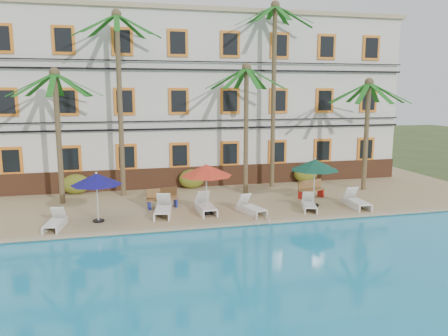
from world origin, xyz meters
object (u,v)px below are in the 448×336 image
object	(u,v)px
lounger_a	(55,222)
pool_ladder	(262,224)
bench_left	(162,198)
palm_c	(246,109)
palm_e	(367,117)
palm_a	(57,116)
lounger_d	(251,207)
lounger_f	(356,201)
bench_right	(310,189)
lounger_e	(309,204)
lounger_c	(205,206)
umbrella_red	(206,170)
lounger_b	(163,209)
palm_d	(274,74)
palm_b	(119,81)
umbrella_blue	(96,179)
umbrella_green	(315,165)

from	to	relation	value
lounger_a	pool_ladder	world-z (taller)	lounger_a
bench_left	palm_c	bearing A→B (deg)	23.79
palm_e	palm_a	bearing A→B (deg)	177.56
lounger_d	lounger_f	bearing A→B (deg)	-1.58
lounger_a	bench_right	distance (m)	12.63
palm_e	lounger_e	distance (m)	7.04
palm_a	lounger_c	distance (m)	8.47
umbrella_red	lounger_d	distance (m)	2.68
palm_c	lounger_f	distance (m)	7.45
palm_c	pool_ladder	world-z (taller)	palm_c
lounger_f	palm_e	bearing A→B (deg)	54.34
lounger_b	bench_right	size ratio (longest dim) A/B	1.29
lounger_a	lounger_d	size ratio (longest dim) A/B	0.94
palm_a	palm_e	xyz separation A→B (m)	(16.38, -0.70, -0.23)
palm_d	pool_ladder	xyz separation A→B (m)	(-2.91, -6.89, -6.54)
umbrella_red	bench_right	distance (m)	6.39
palm_c	umbrella_red	bearing A→B (deg)	-128.27
palm_b	palm_e	size ratio (longest dim) A/B	1.53
palm_c	lounger_a	xyz separation A→B (m)	(-9.39, -4.41, -4.34)
lounger_c	lounger_d	world-z (taller)	lounger_c
palm_a	bench_left	world-z (taller)	palm_a
lounger_d	lounger_e	bearing A→B (deg)	-1.14
palm_b	lounger_c	distance (m)	8.09
palm_c	umbrella_red	size ratio (longest dim) A/B	2.98
umbrella_blue	umbrella_red	xyz separation A→B (m)	(4.78, 0.12, 0.17)
palm_e	bench_left	bearing A→B (deg)	-173.78
bench_right	lounger_f	bearing A→B (deg)	-59.63
lounger_c	umbrella_red	bearing A→B (deg)	-90.04
lounger_a	lounger_e	world-z (taller)	lounger_a
palm_a	lounger_b	bearing A→B (deg)	-35.56
palm_d	lounger_d	bearing A→B (deg)	-119.01
lounger_d	bench_right	bearing A→B (deg)	28.79
bench_left	lounger_d	bearing A→B (deg)	-27.08
lounger_b	bench_right	distance (m)	8.06
palm_b	umbrella_green	size ratio (longest dim) A/B	4.06
lounger_f	bench_right	xyz separation A→B (m)	(-1.35, 2.31, 0.18)
palm_e	pool_ladder	world-z (taller)	palm_e
lounger_e	bench_right	size ratio (longest dim) A/B	1.12
lounger_e	lounger_f	xyz separation A→B (m)	(2.42, -0.09, 0.04)
lounger_c	pool_ladder	size ratio (longest dim) A/B	2.65
palm_b	bench_left	distance (m)	6.61
umbrella_blue	lounger_d	xyz separation A→B (m)	(6.77, -0.26, -1.58)
bench_left	palm_b	bearing A→B (deg)	120.78
lounger_f	bench_left	bearing A→B (deg)	166.94
palm_b	umbrella_red	size ratio (longest dim) A/B	4.07
palm_b	umbrella_green	xyz separation A→B (m)	(9.05, -4.40, -4.06)
umbrella_blue	lounger_e	xyz separation A→B (m)	(9.64, -0.31, -1.60)
palm_b	palm_d	size ratio (longest dim) A/B	0.92
lounger_a	bench_left	distance (m)	5.12
palm_e	lounger_f	bearing A→B (deg)	-125.66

